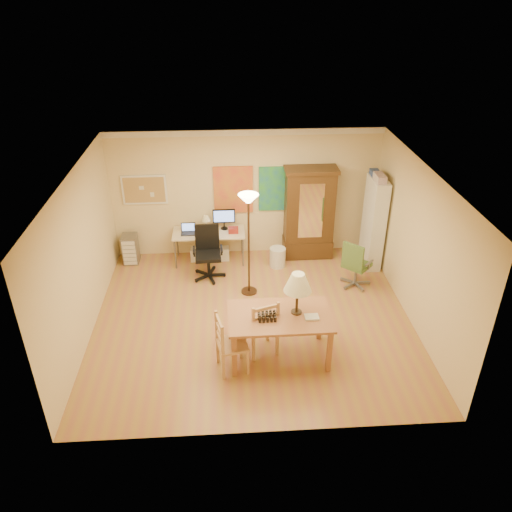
{
  "coord_description": "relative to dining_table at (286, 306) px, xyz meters",
  "views": [
    {
      "loc": [
        -0.41,
        -7.1,
        5.29
      ],
      "look_at": [
        0.07,
        0.3,
        1.1
      ],
      "focal_mm": 35.0,
      "sensor_mm": 36.0,
      "label": 1
    }
  ],
  "objects": [
    {
      "name": "art_panel_right",
      "position": [
        0.2,
        3.44,
        0.51
      ],
      "size": [
        0.75,
        0.04,
        0.95
      ],
      "primitive_type": "cube",
      "color": "teal",
      "rests_on": "floor"
    },
    {
      "name": "office_chair_black",
      "position": [
        -1.24,
        2.46,
        -0.65
      ],
      "size": [
        0.66,
        0.66,
        1.07
      ],
      "color": "black",
      "rests_on": "floor"
    },
    {
      "name": "computer_desk",
      "position": [
        -1.2,
        3.12,
        -0.53
      ],
      "size": [
        1.47,
        0.64,
        1.11
      ],
      "color": "beige",
      "rests_on": "floor"
    },
    {
      "name": "dining_table",
      "position": [
        0.0,
        0.0,
        0.0
      ],
      "size": [
        1.58,
        0.95,
        1.48
      ],
      "color": "brown",
      "rests_on": "floor"
    },
    {
      "name": "office_chair_green",
      "position": [
        1.58,
        1.93,
        -0.67
      ],
      "size": [
        0.63,
        0.63,
        0.98
      ],
      "color": "slate",
      "rests_on": "floor"
    },
    {
      "name": "armoire",
      "position": [
        0.86,
        3.21,
        -0.08
      ],
      "size": [
        1.07,
        0.51,
        1.96
      ],
      "color": "#32200D",
      "rests_on": "floor"
    },
    {
      "name": "drawer_cart",
      "position": [
        -2.87,
        3.15,
        -0.63
      ],
      "size": [
        0.31,
        0.37,
        0.62
      ],
      "color": "slate",
      "rests_on": "floor"
    },
    {
      "name": "art_panel_left",
      "position": [
        -0.7,
        3.44,
        0.51
      ],
      "size": [
        0.8,
        0.04,
        1.0
      ],
      "primitive_type": "cube",
      "color": "gold",
      "rests_on": "floor"
    },
    {
      "name": "torchiere_lamp",
      "position": [
        -0.47,
        1.84,
        0.67
      ],
      "size": [
        0.36,
        0.36,
        2.0
      ],
      "color": "#3B2817",
      "rests_on": "floor"
    },
    {
      "name": "ladder_chair_left",
      "position": [
        -0.86,
        -0.27,
        -0.48
      ],
      "size": [
        0.52,
        0.54,
        0.98
      ],
      "color": "tan",
      "rests_on": "floor"
    },
    {
      "name": "wastebin",
      "position": [
        0.17,
        2.78,
        -0.73
      ],
      "size": [
        0.33,
        0.33,
        0.41
      ],
      "primitive_type": "cylinder",
      "color": "silver",
      "rests_on": "floor"
    },
    {
      "name": "corkboard",
      "position": [
        -2.5,
        3.44,
        0.56
      ],
      "size": [
        0.9,
        0.04,
        0.62
      ],
      "primitive_type": "cube",
      "color": "tan",
      "rests_on": "floor"
    },
    {
      "name": "floor",
      "position": [
        -0.45,
        0.97,
        -0.94
      ],
      "size": [
        5.5,
        5.5,
        0.0
      ],
      "primitive_type": "plane",
      "color": "#AE843D",
      "rests_on": "ground"
    },
    {
      "name": "crown_molding",
      "position": [
        -0.45,
        3.43,
        1.7
      ],
      "size": [
        5.5,
        0.08,
        0.12
      ],
      "primitive_type": "cube",
      "color": "white",
      "rests_on": "floor"
    },
    {
      "name": "ladder_chair_back",
      "position": [
        -0.36,
        0.09,
        -0.47
      ],
      "size": [
        0.58,
        0.57,
        1.01
      ],
      "color": "tan",
      "rests_on": "floor"
    },
    {
      "name": "bookshelf",
      "position": [
        2.1,
        2.77,
        -0.0
      ],
      "size": [
        0.28,
        0.75,
        1.88
      ],
      "color": "white",
      "rests_on": "floor"
    }
  ]
}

